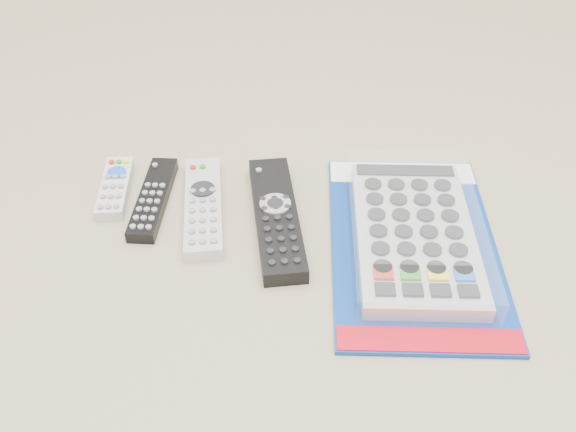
{
  "coord_description": "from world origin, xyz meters",
  "views": [
    {
      "loc": [
        0.08,
        -0.67,
        0.59
      ],
      "look_at": [
        0.04,
        -0.02,
        0.01
      ],
      "focal_mm": 40.0,
      "sensor_mm": 36.0,
      "label": 1
    }
  ],
  "objects_px": {
    "remote_small_grey": "(115,187)",
    "jumbo_remote_packaged": "(415,232)",
    "remote_slim_black": "(153,199)",
    "remote_large_black": "(276,217)",
    "remote_silver_dvd": "(203,206)"
  },
  "relations": [
    {
      "from": "remote_small_grey",
      "to": "remote_slim_black",
      "type": "xyz_separation_m",
      "value": [
        0.06,
        -0.02,
        -0.0
      ]
    },
    {
      "from": "remote_silver_dvd",
      "to": "jumbo_remote_packaged",
      "type": "height_order",
      "value": "jumbo_remote_packaged"
    },
    {
      "from": "remote_silver_dvd",
      "to": "remote_large_black",
      "type": "height_order",
      "value": "remote_large_black"
    },
    {
      "from": "remote_large_black",
      "to": "jumbo_remote_packaged",
      "type": "xyz_separation_m",
      "value": [
        0.18,
        -0.03,
        0.01
      ]
    },
    {
      "from": "remote_silver_dvd",
      "to": "jumbo_remote_packaged",
      "type": "xyz_separation_m",
      "value": [
        0.28,
        -0.05,
        0.01
      ]
    },
    {
      "from": "remote_slim_black",
      "to": "jumbo_remote_packaged",
      "type": "distance_m",
      "value": 0.36
    },
    {
      "from": "remote_small_grey",
      "to": "remote_silver_dvd",
      "type": "distance_m",
      "value": 0.14
    },
    {
      "from": "remote_silver_dvd",
      "to": "remote_large_black",
      "type": "bearing_deg",
      "value": -18.99
    },
    {
      "from": "remote_large_black",
      "to": "remote_small_grey",
      "type": "bearing_deg",
      "value": 157.08
    },
    {
      "from": "remote_small_grey",
      "to": "jumbo_remote_packaged",
      "type": "height_order",
      "value": "jumbo_remote_packaged"
    },
    {
      "from": "remote_silver_dvd",
      "to": "remote_slim_black",
      "type": "bearing_deg",
      "value": 159.84
    },
    {
      "from": "remote_slim_black",
      "to": "jumbo_remote_packaged",
      "type": "bearing_deg",
      "value": -9.7
    },
    {
      "from": "remote_small_grey",
      "to": "jumbo_remote_packaged",
      "type": "relative_size",
      "value": 0.37
    },
    {
      "from": "remote_slim_black",
      "to": "remote_large_black",
      "type": "distance_m",
      "value": 0.18
    },
    {
      "from": "remote_small_grey",
      "to": "remote_slim_black",
      "type": "height_order",
      "value": "same"
    }
  ]
}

